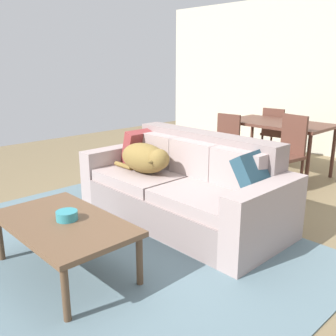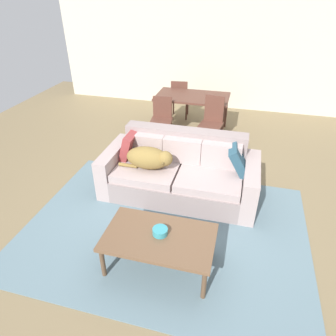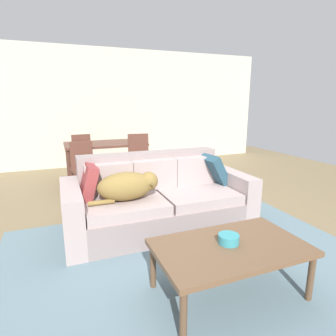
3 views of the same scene
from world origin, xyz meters
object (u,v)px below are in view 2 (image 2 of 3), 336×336
at_px(dining_table, 192,99).
at_px(dining_chair_near_left, 162,118).
at_px(coffee_table, 159,239).
at_px(bowl_on_coffee_table, 160,231).
at_px(couch, 180,172).
at_px(dog_on_left_cushion, 150,158).
at_px(throw_pillow_by_right_arm, 239,159).
at_px(dining_chair_far_left, 180,97).
at_px(throw_pillow_by_left_arm, 129,146).
at_px(dining_chair_near_right, 212,120).

bearing_deg(dining_table, dining_chair_near_left, -125.95).
relative_size(coffee_table, bowl_on_coffee_table, 7.15).
distance_m(couch, dining_table, 2.23).
distance_m(coffee_table, dining_chair_near_left, 3.08).
xyz_separation_m(dog_on_left_cushion, dining_chair_near_left, (-0.32, 1.73, -0.12)).
height_order(couch, dog_on_left_cushion, couch).
distance_m(throw_pillow_by_right_arm, dining_table, 2.38).
xyz_separation_m(coffee_table, dining_chair_near_left, (-0.81, 2.97, 0.10)).
xyz_separation_m(coffee_table, dining_chair_far_left, (-0.74, 4.23, 0.10)).
relative_size(couch, dining_chair_far_left, 2.52).
distance_m(dining_table, dining_chair_far_left, 0.76).
bearing_deg(dining_chair_far_left, throw_pillow_by_left_arm, 81.29).
height_order(dining_table, dining_chair_near_left, dining_chair_near_left).
xyz_separation_m(throw_pillow_by_right_arm, dining_chair_far_left, (-1.45, 2.75, -0.14)).
distance_m(couch, dog_on_left_cushion, 0.52).
xyz_separation_m(bowl_on_coffee_table, dining_chair_near_right, (0.14, 3.00, 0.05)).
bearing_deg(throw_pillow_by_left_arm, dining_table, 75.60).
height_order(coffee_table, dining_chair_near_right, dining_chair_near_right).
bearing_deg(dining_table, dining_chair_far_left, 122.76).
height_order(throw_pillow_by_right_arm, dining_chair_far_left, dining_chair_far_left).
distance_m(throw_pillow_by_right_arm, bowl_on_coffee_table, 1.61).
distance_m(dog_on_left_cushion, throw_pillow_by_right_arm, 1.22).
relative_size(throw_pillow_by_left_arm, dining_chair_near_right, 0.41).
height_order(dining_chair_near_right, dining_chair_far_left, dining_chair_near_right).
distance_m(coffee_table, dining_chair_near_right, 3.04).
xyz_separation_m(dining_table, dining_chair_near_right, (0.49, -0.57, -0.17)).
relative_size(dining_table, dining_chair_near_left, 1.66).
bearing_deg(dining_chair_near_left, throw_pillow_by_left_arm, -99.89).
relative_size(throw_pillow_by_right_arm, bowl_on_coffee_table, 2.48).
relative_size(bowl_on_coffee_table, dining_chair_near_left, 0.19).
relative_size(throw_pillow_by_right_arm, coffee_table, 0.35).
bearing_deg(dog_on_left_cushion, dining_chair_near_right, 70.78).
bearing_deg(dining_chair_near_left, dining_chair_near_right, -2.81).
height_order(dog_on_left_cushion, dining_chair_near_left, dining_chair_near_left).
bearing_deg(couch, bowl_on_coffee_table, -85.83).
bearing_deg(dog_on_left_cushion, coffee_table, -68.07).
distance_m(dog_on_left_cushion, dining_chair_near_right, 1.91).
relative_size(couch, bowl_on_coffee_table, 13.47).
height_order(coffee_table, dining_chair_near_left, dining_chair_near_left).
height_order(throw_pillow_by_right_arm, coffee_table, throw_pillow_by_right_arm).
xyz_separation_m(throw_pillow_by_left_arm, dining_chair_near_left, (0.08, 1.49, -0.14)).
bearing_deg(dining_chair_far_left, dining_table, 117.13).
height_order(couch, dining_chair_near_left, couch).
height_order(throw_pillow_by_left_arm, dining_chair_near_right, dining_chair_near_right).
height_order(throw_pillow_by_right_arm, bowl_on_coffee_table, throw_pillow_by_right_arm).
xyz_separation_m(dog_on_left_cushion, bowl_on_coffee_table, (0.49, -1.21, -0.14)).
bearing_deg(dining_chair_near_right, dining_table, 138.38).
distance_m(coffee_table, bowl_on_coffee_table, 0.08).
bearing_deg(dining_table, dining_chair_near_right, -49.70).
height_order(throw_pillow_by_right_arm, dining_table, throw_pillow_by_right_arm).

